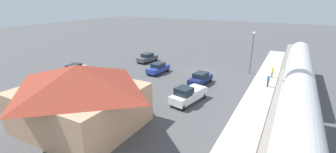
{
  "coord_description": "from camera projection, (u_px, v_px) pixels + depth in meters",
  "views": [
    {
      "loc": [
        -12.88,
        35.55,
        11.78
      ],
      "look_at": [
        2.57,
        7.32,
        1.0
      ],
      "focal_mm": 24.69,
      "sensor_mm": 36.0,
      "label": 1
    }
  ],
  "objects": [
    {
      "name": "pedestrian_on_platform",
      "position": [
        272.0,
        72.0,
        35.32
      ],
      "size": [
        0.36,
        0.36,
        1.71
      ],
      "color": "brown",
      "rests_on": "platform"
    },
    {
      "name": "ground_plane",
      "position": [
        202.0,
        72.0,
        39.18
      ],
      "size": [
        200.0,
        200.0,
        0.0
      ],
      "primitive_type": "plane",
      "color": "#4C4C4F"
    },
    {
      "name": "sedan_tan",
      "position": [
        74.0,
        69.0,
        37.78
      ],
      "size": [
        2.47,
        4.72,
        1.74
      ],
      "color": "#C6B284",
      "rests_on": "ground"
    },
    {
      "name": "sedan_blue",
      "position": [
        158.0,
        68.0,
        38.53
      ],
      "size": [
        2.2,
        4.64,
        1.74
      ],
      "color": "#283D9E",
      "rests_on": "ground"
    },
    {
      "name": "passenger_train",
      "position": [
        295.0,
        143.0,
        15.14
      ],
      "size": [
        2.93,
        55.32,
        4.98
      ],
      "color": "silver",
      "rests_on": "railway_track"
    },
    {
      "name": "railway_track",
      "position": [
        295.0,
        86.0,
        32.78
      ],
      "size": [
        4.8,
        70.0,
        0.3
      ],
      "color": "gray",
      "rests_on": "ground"
    },
    {
      "name": "platform",
      "position": [
        265.0,
        81.0,
        34.58
      ],
      "size": [
        3.2,
        46.0,
        0.3
      ],
      "color": "#B7B2A8",
      "rests_on": "ground"
    },
    {
      "name": "pickup_white",
      "position": [
        188.0,
        94.0,
        27.48
      ],
      "size": [
        2.99,
        5.68,
        2.14
      ],
      "color": "white",
      "rests_on": "ground"
    },
    {
      "name": "sedan_navy",
      "position": [
        200.0,
        78.0,
        33.55
      ],
      "size": [
        2.36,
        4.68,
        1.74
      ],
      "color": "navy",
      "rests_on": "ground"
    },
    {
      "name": "station_building",
      "position": [
        80.0,
        95.0,
        21.68
      ],
      "size": [
        11.3,
        9.73,
        6.18
      ],
      "color": "tan",
      "rests_on": "ground"
    },
    {
      "name": "pedestrian_waiting_far",
      "position": [
        268.0,
        80.0,
        31.6
      ],
      "size": [
        0.36,
        0.36,
        1.71
      ],
      "color": "#333338",
      "rests_on": "platform"
    },
    {
      "name": "light_pole_near_platform",
      "position": [
        252.0,
        47.0,
        37.13
      ],
      "size": [
        0.44,
        0.44,
        6.95
      ],
      "color": "#515156",
      "rests_on": "ground"
    },
    {
      "name": "sedan_charcoal",
      "position": [
        147.0,
        58.0,
        45.38
      ],
      "size": [
        2.42,
        4.7,
        1.74
      ],
      "color": "#47494F",
      "rests_on": "ground"
    }
  ]
}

